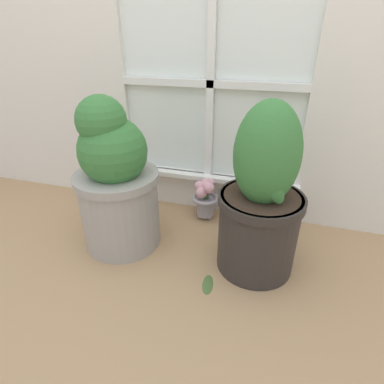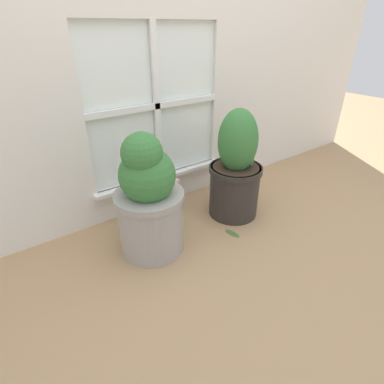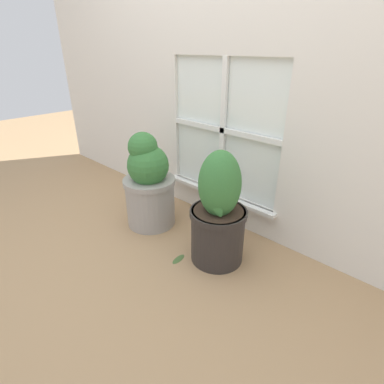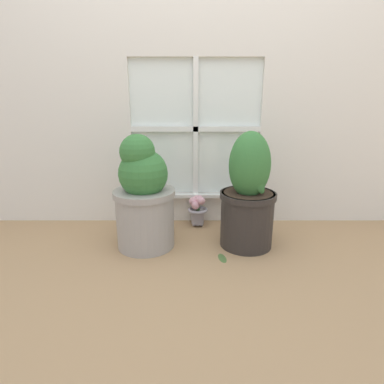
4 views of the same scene
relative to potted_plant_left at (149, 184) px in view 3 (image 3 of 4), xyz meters
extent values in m
plane|color=tan|center=(0.32, -0.21, -0.32)|extent=(10.00, 10.00, 0.00)
cube|color=silver|center=(-1.01, 0.44, 0.93)|extent=(1.74, 0.05, 2.50)
cube|color=silver|center=(0.32, 0.44, -0.21)|extent=(0.91, 0.05, 0.22)
cube|color=white|center=(0.32, 0.45, 0.37)|extent=(0.91, 0.02, 0.94)
cube|color=white|center=(0.32, 0.43, 0.37)|extent=(0.04, 0.02, 0.94)
cube|color=white|center=(0.32, 0.43, 0.37)|extent=(0.91, 0.02, 0.04)
cube|color=white|center=(0.32, 0.40, -0.11)|extent=(0.97, 0.06, 0.02)
cylinder|color=#9E9993|center=(0.00, 0.00, -0.14)|extent=(0.35, 0.35, 0.36)
cylinder|color=#9E9993|center=(0.00, 0.00, 0.03)|extent=(0.37, 0.37, 0.04)
cylinder|color=#38281E|center=(0.00, 0.00, 0.04)|extent=(0.32, 0.32, 0.01)
sphere|color=#387538|center=(0.00, 0.00, 0.15)|extent=(0.29, 0.29, 0.29)
sphere|color=#387538|center=(-0.02, -0.01, 0.28)|extent=(0.20, 0.20, 0.20)
ellipsoid|color=#387538|center=(-0.04, -0.07, 0.13)|extent=(0.15, 0.11, 0.16)
cylinder|color=#2D2826|center=(0.63, 0.01, -0.15)|extent=(0.32, 0.32, 0.35)
cylinder|color=#2D2826|center=(0.63, 0.01, 0.01)|extent=(0.34, 0.34, 0.03)
cylinder|color=#38281E|center=(0.63, 0.01, 0.02)|extent=(0.30, 0.30, 0.01)
ellipsoid|color=#387538|center=(0.63, 0.01, 0.19)|extent=(0.24, 0.24, 0.40)
ellipsoid|color=#387538|center=(0.67, -0.07, 0.12)|extent=(0.14, 0.08, 0.18)
sphere|color=#99939E|center=(0.33, 0.35, -0.31)|extent=(0.02, 0.02, 0.02)
sphere|color=#99939E|center=(0.30, 0.30, -0.31)|extent=(0.02, 0.02, 0.02)
sphere|color=#99939E|center=(0.36, 0.30, -0.31)|extent=(0.02, 0.02, 0.02)
cylinder|color=#99939E|center=(0.33, 0.32, -0.25)|extent=(0.09, 0.09, 0.10)
torus|color=#99939E|center=(0.33, 0.32, -0.20)|extent=(0.15, 0.15, 0.02)
cylinder|color=#386633|center=(0.33, 0.32, -0.17)|extent=(0.03, 0.03, 0.06)
sphere|color=#DB9EAD|center=(0.33, 0.32, -0.12)|extent=(0.04, 0.04, 0.04)
sphere|color=#DB9EAD|center=(0.34, 0.36, -0.12)|extent=(0.05, 0.05, 0.05)
sphere|color=#DB9EAD|center=(0.33, 0.34, -0.12)|extent=(0.05, 0.05, 0.05)
sphere|color=#DB9EAD|center=(0.30, 0.32, -0.13)|extent=(0.06, 0.06, 0.06)
sphere|color=#DB9EAD|center=(0.32, 0.29, -0.15)|extent=(0.06, 0.06, 0.06)
sphere|color=#DB9EAD|center=(0.36, 0.29, -0.12)|extent=(0.06, 0.06, 0.06)
ellipsoid|color=#476633|center=(0.47, -0.17, -0.31)|extent=(0.06, 0.12, 0.01)
camera|label=1|loc=(0.66, -1.04, 0.58)|focal=28.00mm
camera|label=2|loc=(-0.61, -1.23, 0.81)|focal=28.00mm
camera|label=3|loc=(1.56, -1.21, 0.89)|focal=28.00mm
camera|label=4|loc=(0.29, -1.72, 0.54)|focal=28.00mm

